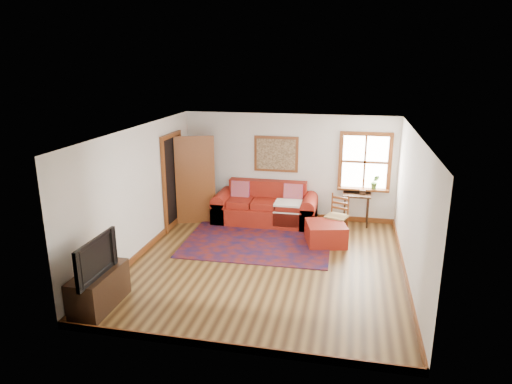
% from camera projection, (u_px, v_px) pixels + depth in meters
% --- Properties ---
extents(ground, '(5.50, 5.50, 0.00)m').
position_uv_depth(ground, '(267.00, 264.00, 8.56)').
color(ground, '#412811').
rests_on(ground, ground).
extents(room_envelope, '(5.04, 5.54, 2.52)m').
position_uv_depth(room_envelope, '(268.00, 179.00, 8.12)').
color(room_envelope, silver).
rests_on(room_envelope, ground).
extents(window, '(1.18, 0.20, 1.38)m').
position_uv_depth(window, '(366.00, 168.00, 10.38)').
color(window, white).
rests_on(window, ground).
extents(doorway, '(0.89, 1.08, 2.14)m').
position_uv_depth(doorway, '(187.00, 179.00, 10.38)').
color(doorway, black).
rests_on(doorway, ground).
extents(framed_artwork, '(1.05, 0.07, 0.85)m').
position_uv_depth(framed_artwork, '(276.00, 154.00, 10.74)').
color(framed_artwork, brown).
rests_on(framed_artwork, ground).
extents(persian_rug, '(3.07, 2.48, 0.02)m').
position_uv_depth(persian_rug, '(258.00, 240.00, 9.67)').
color(persian_rug, '#60160D').
rests_on(persian_rug, ground).
extents(red_leather_sofa, '(2.39, 0.99, 0.93)m').
position_uv_depth(red_leather_sofa, '(266.00, 209.00, 10.72)').
color(red_leather_sofa, maroon).
rests_on(red_leather_sofa, ground).
extents(red_ottoman, '(0.95, 0.95, 0.45)m').
position_uv_depth(red_ottoman, '(326.00, 233.00, 9.46)').
color(red_ottoman, maroon).
rests_on(red_ottoman, ground).
extents(side_table, '(0.62, 0.46, 0.74)m').
position_uv_depth(side_table, '(357.00, 199.00, 10.45)').
color(side_table, '#321D10').
rests_on(side_table, ground).
extents(ladder_back_chair, '(0.54, 0.52, 0.92)m').
position_uv_depth(ladder_back_chair, '(338.00, 214.00, 9.80)').
color(ladder_back_chair, tan).
rests_on(ladder_back_chair, ground).
extents(media_cabinet, '(0.49, 1.08, 0.59)m').
position_uv_depth(media_cabinet, '(99.00, 289.00, 7.00)').
color(media_cabinet, '#321D10').
rests_on(media_cabinet, ground).
extents(television, '(0.14, 1.06, 0.61)m').
position_uv_depth(television, '(90.00, 258.00, 6.67)').
color(television, black).
rests_on(television, media_cabinet).
extents(candle_hurricane, '(0.12, 0.12, 0.18)m').
position_uv_depth(candle_hurricane, '(112.00, 257.00, 7.23)').
color(candle_hurricane, silver).
rests_on(candle_hurricane, media_cabinet).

